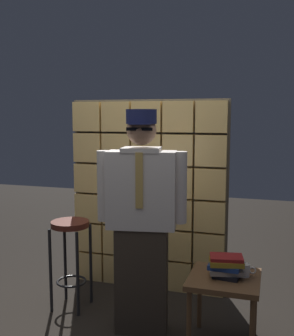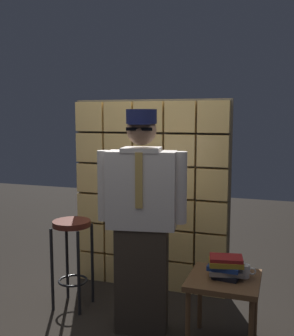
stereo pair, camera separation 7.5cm
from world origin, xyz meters
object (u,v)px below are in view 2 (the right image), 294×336
standing_person (142,218)px  coffee_mug (245,271)px  bar_stool (72,243)px  book_stack (226,267)px  side_table (224,287)px

standing_person → coffee_mug: 0.87m
bar_stool → book_stack: (1.41, -0.24, 0.04)m
book_stack → coffee_mug: size_ratio=2.17×
book_stack → coffee_mug: 0.15m
book_stack → coffee_mug: (0.13, 0.06, -0.04)m
standing_person → bar_stool: standing_person is taller
standing_person → book_stack: 0.74m
coffee_mug → bar_stool: bearing=173.4°
standing_person → side_table: (0.66, -0.04, -0.46)m
standing_person → coffee_mug: bearing=-8.8°
bar_stool → coffee_mug: bar_stool is taller
standing_person → coffee_mug: (0.80, 0.02, -0.34)m
coffee_mug → side_table: bearing=-159.1°
side_table → book_stack: book_stack is taller
bar_stool → coffee_mug: size_ratio=6.37×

